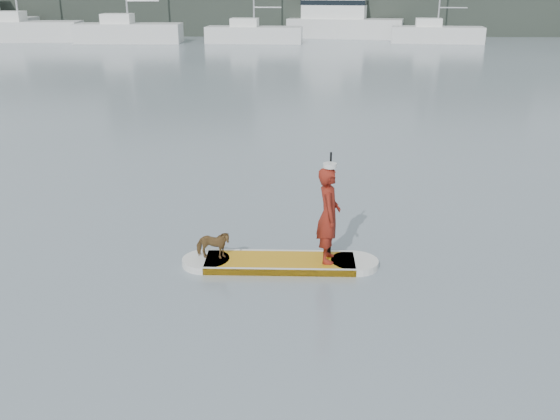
{
  "coord_description": "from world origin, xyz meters",
  "views": [
    {
      "loc": [
        0.65,
        -6.85,
        4.48
      ],
      "look_at": [
        0.45,
        2.68,
        1.0
      ],
      "focal_mm": 40.0,
      "sensor_mm": 36.0,
      "label": 1
    }
  ],
  "objects_px": {
    "dog": "(213,245)",
    "sailboat_e": "(436,33)",
    "paddler": "(329,215)",
    "sailboat_b": "(19,29)",
    "sailboat_c": "(128,31)",
    "motor_yacht_a": "(340,18)",
    "sailboat_d": "(253,33)",
    "paddleboard": "(280,262)"
  },
  "relations": [
    {
      "from": "paddler",
      "to": "motor_yacht_a",
      "type": "xyz_separation_m",
      "value": [
        3.38,
        46.36,
        0.71
      ]
    },
    {
      "from": "sailboat_d",
      "to": "sailboat_c",
      "type": "bearing_deg",
      "value": -175.77
    },
    {
      "from": "paddleboard",
      "to": "dog",
      "type": "bearing_deg",
      "value": -180.0
    },
    {
      "from": "paddler",
      "to": "sailboat_c",
      "type": "bearing_deg",
      "value": 19.37
    },
    {
      "from": "sailboat_e",
      "to": "sailboat_c",
      "type": "bearing_deg",
      "value": -171.14
    },
    {
      "from": "paddler",
      "to": "sailboat_e",
      "type": "bearing_deg",
      "value": -13.35
    },
    {
      "from": "sailboat_b",
      "to": "motor_yacht_a",
      "type": "bearing_deg",
      "value": 5.83
    },
    {
      "from": "sailboat_e",
      "to": "motor_yacht_a",
      "type": "bearing_deg",
      "value": 154.7
    },
    {
      "from": "sailboat_c",
      "to": "sailboat_e",
      "type": "height_order",
      "value": "sailboat_c"
    },
    {
      "from": "dog",
      "to": "sailboat_d",
      "type": "height_order",
      "value": "sailboat_d"
    },
    {
      "from": "paddleboard",
      "to": "motor_yacht_a",
      "type": "distance_m",
      "value": 46.57
    },
    {
      "from": "dog",
      "to": "sailboat_c",
      "type": "relative_size",
      "value": 0.05
    },
    {
      "from": "dog",
      "to": "sailboat_c",
      "type": "bearing_deg",
      "value": 19.19
    },
    {
      "from": "sailboat_b",
      "to": "sailboat_c",
      "type": "distance_m",
      "value": 9.21
    },
    {
      "from": "sailboat_c",
      "to": "motor_yacht_a",
      "type": "bearing_deg",
      "value": 16.15
    },
    {
      "from": "sailboat_d",
      "to": "motor_yacht_a",
      "type": "bearing_deg",
      "value": 39.52
    },
    {
      "from": "paddleboard",
      "to": "sailboat_b",
      "type": "height_order",
      "value": "sailboat_b"
    },
    {
      "from": "sailboat_b",
      "to": "motor_yacht_a",
      "type": "relative_size",
      "value": 1.41
    },
    {
      "from": "sailboat_e",
      "to": "dog",
      "type": "bearing_deg",
      "value": -98.99
    },
    {
      "from": "paddler",
      "to": "dog",
      "type": "distance_m",
      "value": 1.99
    },
    {
      "from": "paddleboard",
      "to": "sailboat_b",
      "type": "relative_size",
      "value": 0.23
    },
    {
      "from": "dog",
      "to": "motor_yacht_a",
      "type": "relative_size",
      "value": 0.06
    },
    {
      "from": "dog",
      "to": "sailboat_e",
      "type": "distance_m",
      "value": 43.47
    },
    {
      "from": "paddleboard",
      "to": "sailboat_e",
      "type": "distance_m",
      "value": 43.17
    },
    {
      "from": "paddler",
      "to": "sailboat_c",
      "type": "distance_m",
      "value": 43.39
    },
    {
      "from": "sailboat_c",
      "to": "sailboat_d",
      "type": "height_order",
      "value": "sailboat_c"
    },
    {
      "from": "paddleboard",
      "to": "dog",
      "type": "xyz_separation_m",
      "value": [
        -1.12,
        0.01,
        0.31
      ]
    },
    {
      "from": "sailboat_c",
      "to": "sailboat_e",
      "type": "relative_size",
      "value": 1.15
    },
    {
      "from": "sailboat_b",
      "to": "paddler",
      "type": "bearing_deg",
      "value": -64.63
    },
    {
      "from": "sailboat_c",
      "to": "sailboat_e",
      "type": "distance_m",
      "value": 24.33
    },
    {
      "from": "paddleboard",
      "to": "paddler",
      "type": "bearing_deg",
      "value": -0.0
    },
    {
      "from": "paddleboard",
      "to": "dog",
      "type": "height_order",
      "value": "dog"
    },
    {
      "from": "dog",
      "to": "sailboat_d",
      "type": "bearing_deg",
      "value": 5.83
    },
    {
      "from": "paddleboard",
      "to": "paddler",
      "type": "relative_size",
      "value": 2.06
    },
    {
      "from": "sailboat_c",
      "to": "motor_yacht_a",
      "type": "distance_m",
      "value": 17.85
    },
    {
      "from": "sailboat_b",
      "to": "motor_yacht_a",
      "type": "height_order",
      "value": "sailboat_b"
    },
    {
      "from": "sailboat_b",
      "to": "sailboat_e",
      "type": "relative_size",
      "value": 1.38
    },
    {
      "from": "sailboat_e",
      "to": "paddleboard",
      "type": "bearing_deg",
      "value": -97.56
    },
    {
      "from": "dog",
      "to": "paddler",
      "type": "bearing_deg",
      "value": -87.26
    },
    {
      "from": "motor_yacht_a",
      "to": "sailboat_d",
      "type": "bearing_deg",
      "value": -132.83
    },
    {
      "from": "dog",
      "to": "sailboat_e",
      "type": "relative_size",
      "value": 0.06
    },
    {
      "from": "sailboat_c",
      "to": "motor_yacht_a",
      "type": "relative_size",
      "value": 1.17
    }
  ]
}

